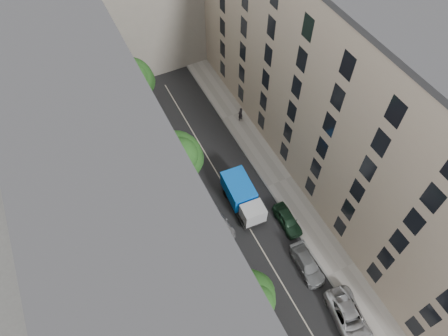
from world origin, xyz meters
TOP-DOWN VIEW (x-y plane):
  - ground at (0.00, 0.00)m, footprint 120.00×120.00m
  - road_surface at (0.00, 0.00)m, footprint 8.00×44.00m
  - sidewalk_left at (-5.50, 0.00)m, footprint 3.00×44.00m
  - sidewalk_right at (5.50, 0.00)m, footprint 3.00×44.00m
  - building_left at (-11.00, 0.00)m, footprint 8.00×44.00m
  - building_right at (11.00, 0.00)m, footprint 8.00×44.00m
  - tarp_truck at (0.60, -0.73)m, footprint 2.64×6.03m
  - car_left_1 at (-3.60, -12.32)m, footprint 1.86×4.20m
  - car_left_2 at (-3.59, -6.00)m, footprint 3.22×5.52m
  - car_left_3 at (-2.80, -1.67)m, footprint 2.60×5.14m
  - car_left_4 at (-3.60, 3.40)m, footprint 2.13×4.50m
  - car_left_5 at (-3.60, 10.38)m, footprint 1.84×4.01m
  - car_right_0 at (3.31, -15.00)m, footprint 3.33×5.74m
  - car_right_1 at (2.80, -9.42)m, footprint 2.04×4.48m
  - car_right_2 at (3.60, -4.60)m, footprint 1.70×4.01m
  - tree_near at (-4.50, -11.11)m, footprint 4.81×4.45m
  - tree_mid at (-4.50, 2.76)m, footprint 5.29×5.02m
  - tree_far at (-4.56, 16.66)m, footprint 5.42×5.17m
  - lamp_post at (-4.21, -6.04)m, footprint 0.36×0.36m
  - pedestrian at (5.90, 9.91)m, footprint 0.80×0.66m

SIDE VIEW (x-z plane):
  - ground at x=0.00m, z-range 0.00..0.00m
  - road_surface at x=0.00m, z-range 0.00..0.02m
  - sidewalk_left at x=-5.50m, z-range 0.00..0.15m
  - sidewalk_right at x=5.50m, z-range 0.00..0.15m
  - car_right_1 at x=2.80m, z-range 0.00..1.27m
  - car_left_5 at x=-3.60m, z-range 0.00..1.27m
  - car_left_1 at x=-3.60m, z-range 0.00..1.34m
  - car_right_2 at x=3.60m, z-range 0.00..1.35m
  - car_left_3 at x=-2.80m, z-range 0.00..1.43m
  - car_left_2 at x=-3.59m, z-range 0.00..1.44m
  - car_left_4 at x=-3.60m, z-range 0.00..1.49m
  - car_right_0 at x=3.31m, z-range 0.00..1.50m
  - pedestrian at x=5.90m, z-range 0.15..2.02m
  - tarp_truck at x=0.60m, z-range 0.14..2.87m
  - lamp_post at x=-4.21m, z-range 0.90..7.33m
  - tree_far at x=-4.56m, z-range 1.12..8.49m
  - tree_near at x=-4.50m, z-range 1.43..9.04m
  - tree_mid at x=-4.50m, z-range 1.80..11.04m
  - building_left at x=-11.00m, z-range 0.00..20.00m
  - building_right at x=11.00m, z-range 0.00..20.00m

